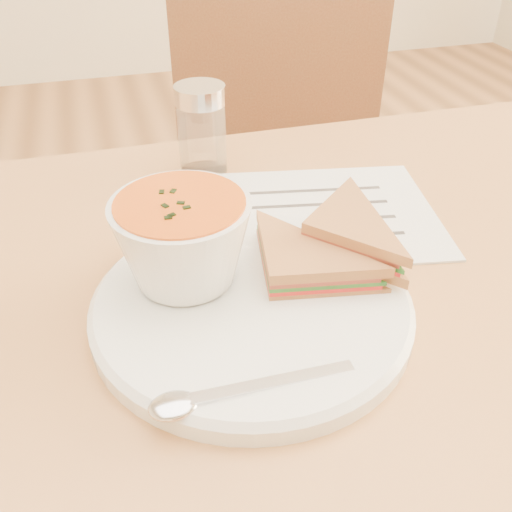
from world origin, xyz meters
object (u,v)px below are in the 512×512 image
object	(u,v)px
chair_far	(276,241)
condiment_shaker	(202,130)
dining_table	(299,477)
soup_bowl	(183,245)
plate	(252,306)

from	to	relation	value
chair_far	condiment_shaker	world-z (taller)	chair_far
dining_table	soup_bowl	xyz separation A→B (m)	(-0.13, -0.01, 0.43)
plate	condiment_shaker	xyz separation A→B (m)	(0.02, 0.30, 0.05)
dining_table	soup_bowl	size ratio (longest dim) A/B	7.86
soup_bowl	condiment_shaker	size ratio (longest dim) A/B	1.09
dining_table	chair_far	world-z (taller)	chair_far
plate	soup_bowl	distance (m)	0.09
soup_bowl	condiment_shaker	world-z (taller)	condiment_shaker
chair_far	soup_bowl	distance (m)	0.62
dining_table	plate	world-z (taller)	plate
dining_table	soup_bowl	distance (m)	0.46
plate	soup_bowl	world-z (taller)	soup_bowl
soup_bowl	dining_table	bearing A→B (deg)	3.18
soup_bowl	condiment_shaker	bearing A→B (deg)	74.69
plate	soup_bowl	size ratio (longest dim) A/B	2.33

